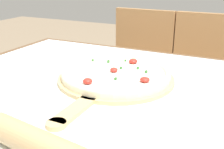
{
  "coord_description": "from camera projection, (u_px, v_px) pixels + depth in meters",
  "views": [
    {
      "loc": [
        0.39,
        -0.71,
        1.12
      ],
      "look_at": [
        0.02,
        0.05,
        0.81
      ],
      "focal_mm": 45.0,
      "sensor_mm": 36.0,
      "label": 1
    }
  ],
  "objects": [
    {
      "name": "dining_table",
      "position": [
        98.0,
        121.0,
        0.91
      ],
      "size": [
        1.18,
        1.02,
        0.77
      ],
      "color": "brown",
      "rests_on": "ground_plane"
    },
    {
      "name": "towel_cloth",
      "position": [
        98.0,
        89.0,
        0.87
      ],
      "size": [
        1.1,
        0.94,
        0.0
      ],
      "color": "silver",
      "rests_on": "dining_table"
    },
    {
      "name": "pizza_peel",
      "position": [
        114.0,
        80.0,
        0.92
      ],
      "size": [
        0.39,
        0.55,
        0.01
      ],
      "color": "tan",
      "rests_on": "towel_cloth"
    },
    {
      "name": "pizza",
      "position": [
        116.0,
        73.0,
        0.93
      ],
      "size": [
        0.36,
        0.36,
        0.04
      ],
      "color": "beige",
      "rests_on": "pizza_peel"
    },
    {
      "name": "chair_left",
      "position": [
        138.0,
        72.0,
        1.77
      ],
      "size": [
        0.41,
        0.41,
        0.9
      ],
      "rotation": [
        0.0,
        0.0,
        -0.02
      ],
      "color": "#A37547",
      "rests_on": "ground_plane"
    },
    {
      "name": "chair_right",
      "position": [
        201.0,
        82.0,
        1.61
      ],
      "size": [
        0.4,
        0.4,
        0.9
      ],
      "rotation": [
        0.0,
        0.0,
        -0.01
      ],
      "color": "#A37547",
      "rests_on": "ground_plane"
    }
  ]
}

